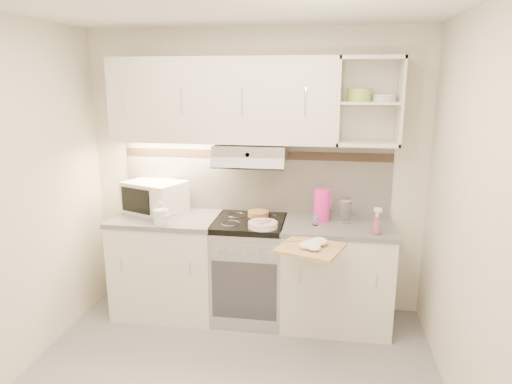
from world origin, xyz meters
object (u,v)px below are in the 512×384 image
(watering_can, at_px, (161,216))
(spray_bottle, at_px, (377,223))
(glass_jar, at_px, (345,210))
(cutting_board, at_px, (310,248))
(microwave, at_px, (155,197))
(electric_range, at_px, (250,269))
(pink_pitcher, at_px, (322,205))
(plate_stack, at_px, (263,225))

(watering_can, distance_m, spray_bottle, 1.74)
(glass_jar, distance_m, cutting_board, 0.65)
(microwave, relative_size, glass_jar, 2.89)
(cutting_board, bearing_deg, microwave, 175.33)
(microwave, xyz_separation_m, watering_can, (0.18, -0.34, -0.07))
(electric_range, height_order, cutting_board, electric_range)
(watering_can, bearing_deg, electric_range, 37.24)
(electric_range, bearing_deg, microwave, 172.56)
(pink_pitcher, relative_size, spray_bottle, 1.21)
(electric_range, height_order, microwave, microwave)
(microwave, height_order, pink_pitcher, microwave)
(watering_can, relative_size, plate_stack, 0.93)
(spray_bottle, bearing_deg, glass_jar, 111.67)
(pink_pitcher, relative_size, glass_jar, 1.32)
(electric_range, bearing_deg, cutting_board, -44.08)
(spray_bottle, bearing_deg, electric_range, 149.25)
(cutting_board, bearing_deg, spray_bottle, 51.74)
(microwave, bearing_deg, cutting_board, -2.11)
(cutting_board, bearing_deg, pink_pitcher, 102.86)
(pink_pitcher, bearing_deg, microwave, 172.75)
(spray_bottle, bearing_deg, pink_pitcher, 125.87)
(glass_jar, relative_size, spray_bottle, 0.92)
(microwave, xyz_separation_m, glass_jar, (1.69, -0.06, -0.04))
(plate_stack, relative_size, glass_jar, 1.16)
(glass_jar, bearing_deg, watering_can, -169.42)
(glass_jar, height_order, cutting_board, glass_jar)
(electric_range, bearing_deg, glass_jar, 4.20)
(spray_bottle, height_order, cutting_board, spray_bottle)
(watering_can, height_order, glass_jar, glass_jar)
(pink_pitcher, height_order, glass_jar, pink_pitcher)
(plate_stack, xyz_separation_m, cutting_board, (0.40, -0.34, -0.05))
(electric_range, xyz_separation_m, spray_bottle, (1.03, -0.21, 0.54))
(pink_pitcher, height_order, cutting_board, pink_pitcher)
(microwave, xyz_separation_m, plate_stack, (1.03, -0.30, -0.12))
(plate_stack, distance_m, glass_jar, 0.71)
(electric_range, distance_m, microwave, 1.07)
(microwave, bearing_deg, watering_can, -39.70)
(plate_stack, bearing_deg, cutting_board, -40.49)
(microwave, relative_size, plate_stack, 2.48)
(electric_range, relative_size, glass_jar, 4.32)
(electric_range, distance_m, watering_can, 0.90)
(plate_stack, relative_size, pink_pitcher, 0.88)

